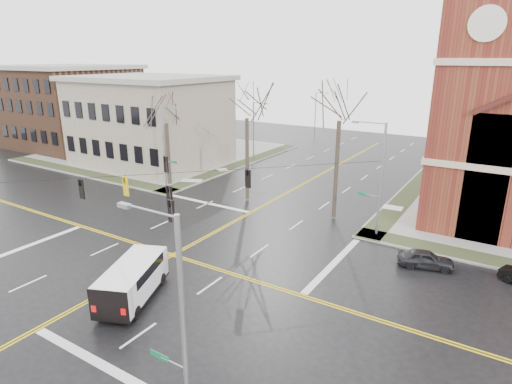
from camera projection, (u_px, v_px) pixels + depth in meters
The scene contains 17 objects.
ground at pixel (173, 255), 31.25m from camera, with size 120.00×120.00×0.00m, color black.
sidewalks at pixel (173, 254), 31.23m from camera, with size 80.00×80.00×0.17m.
road_markings at pixel (173, 255), 31.25m from camera, with size 100.00×100.00×0.01m.
civic_building_a at pixel (150, 122), 56.88m from camera, with size 18.00×14.00×11.00m, color gray.
civic_building_b at pixel (69, 108), 68.48m from camera, with size 18.00×16.00×12.00m, color brown.
signal_pole_ne at pixel (379, 176), 33.29m from camera, with size 2.75×0.22×9.00m.
signal_pole_nw at pixel (165, 146), 44.77m from camera, with size 2.75×0.22×9.00m.
signal_pole_se at pixel (180, 328), 14.73m from camera, with size 2.75×0.22×9.00m.
span_wires at pixel (167, 173), 29.37m from camera, with size 23.02×23.02×0.03m.
traffic_signals at pixel (161, 186), 29.06m from camera, with size 8.21×8.26×1.30m.
streetlight_north_a at pixel (254, 129), 57.89m from camera, with size 2.30×0.20×8.00m.
streetlight_north_b at pixel (316, 113), 74.03m from camera, with size 2.30×0.20×8.00m.
cargo_van at pixel (134, 277), 25.45m from camera, with size 4.30×6.20×2.21m.
parked_car_a at pixel (425, 259), 29.27m from camera, with size 1.48×3.69×1.26m, color black.
tree_nw_far at pixel (166, 119), 46.07m from camera, with size 4.00×4.00×10.20m.
tree_nw_near at pixel (247, 113), 40.61m from camera, with size 4.00×4.00×12.12m.
tree_ne at pixel (340, 114), 35.56m from camera, with size 4.00×4.00×12.85m.
Camera 1 is at (20.27, -20.78, 13.87)m, focal length 30.00 mm.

